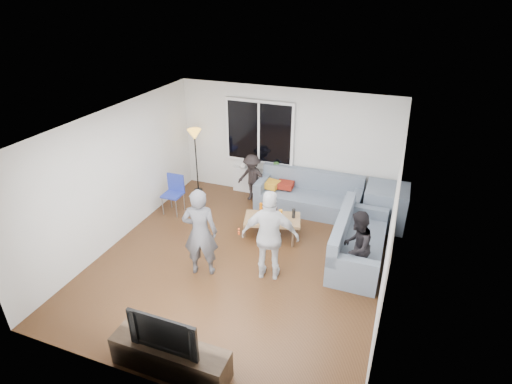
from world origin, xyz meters
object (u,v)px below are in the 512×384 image
at_px(player_left, 200,233).
at_px(player_right, 270,236).
at_px(spectator_back, 252,178).
at_px(television, 167,329).
at_px(side_chair, 173,195).
at_px(tv_console, 171,357).
at_px(floor_lamp, 196,161).
at_px(coffee_table, 272,227).
at_px(spectator_right, 356,246).
at_px(sofa_right_section, 360,239).
at_px(sofa_back_section, 308,193).

height_order(player_left, player_right, player_right).
relative_size(spectator_back, television, 1.18).
height_order(side_chair, tv_console, side_chair).
xyz_separation_m(side_chair, player_left, (1.57, -1.65, 0.38)).
bearing_deg(floor_lamp, television, -65.99).
height_order(coffee_table, player_left, player_left).
relative_size(floor_lamp, player_left, 0.96).
bearing_deg(spectator_right, spectator_back, -118.21).
bearing_deg(tv_console, spectator_back, 98.44).
height_order(spectator_back, television, spectator_back).
bearing_deg(sofa_right_section, tv_console, 149.74).
height_order(player_left, television, player_left).
relative_size(side_chair, floor_lamp, 0.55).
bearing_deg(sofa_right_section, spectator_back, 61.01).
xyz_separation_m(sofa_back_section, player_left, (-1.19, -2.79, 0.39)).
bearing_deg(sofa_right_section, television, 149.74).
bearing_deg(player_right, spectator_right, -171.73).
xyz_separation_m(sofa_back_section, spectator_right, (1.31, -2.02, 0.22)).
height_order(player_left, tv_console, player_left).
xyz_separation_m(sofa_right_section, floor_lamp, (-4.07, 1.45, 0.36)).
bearing_deg(player_left, sofa_back_section, -130.54).
relative_size(tv_console, television, 1.67).
relative_size(side_chair, tv_console, 0.54).
bearing_deg(side_chair, player_left, -47.29).
distance_m(sofa_back_section, side_chair, 2.98).
distance_m(floor_lamp, spectator_right, 4.55).
height_order(spectator_right, tv_console, spectator_right).
bearing_deg(tv_console, sofa_back_section, 82.46).
distance_m(side_chair, spectator_back, 1.84).
distance_m(side_chair, television, 4.22).
height_order(sofa_back_section, floor_lamp, floor_lamp).
distance_m(sofa_back_section, spectator_back, 1.35).
bearing_deg(television, spectator_right, 54.76).
relative_size(side_chair, spectator_back, 0.76).
bearing_deg(television, spectator_back, 98.44).
bearing_deg(television, coffee_table, 86.49).
xyz_separation_m(floor_lamp, spectator_right, (4.07, -2.03, -0.14)).
relative_size(floor_lamp, spectator_right, 1.21).
bearing_deg(spectator_back, sofa_right_section, -17.82).
bearing_deg(side_chair, spectator_back, 38.79).
relative_size(coffee_table, television, 1.15).
height_order(floor_lamp, spectator_back, floor_lamp).
height_order(player_left, spectator_right, player_left).
xyz_separation_m(sofa_right_section, player_right, (-1.36, -1.05, 0.40)).
bearing_deg(tv_console, spectator_right, 54.76).
relative_size(sofa_back_section, player_right, 1.40).
xyz_separation_m(side_chair, floor_lamp, (0.00, 1.14, 0.35)).
height_order(player_right, spectator_back, player_right).
distance_m(sofa_back_section, player_right, 2.52).
bearing_deg(tv_console, player_right, 75.66).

